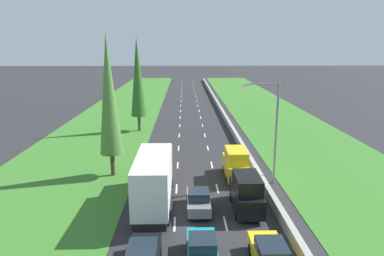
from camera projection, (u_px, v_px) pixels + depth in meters
The scene contains 15 objects.
ground_plane at pixel (190, 114), 61.75m from camera, with size 300.00×300.00×0.00m, color #28282B.
grass_verge_left at pixel (119, 114), 61.46m from camera, with size 14.00×140.00×0.04m, color #387528.
grass_verge_right at pixel (270, 114), 62.06m from camera, with size 14.00×140.00×0.04m, color #387528.
median_barrier at pixel (222, 112), 61.77m from camera, with size 0.44×120.00×0.85m, color #9E9B93.
lane_markings at pixel (190, 114), 61.74m from camera, with size 3.64×116.00×0.01m.
yellow_sedan_right_lane at pixel (271, 256), 18.79m from camera, with size 1.82×4.50×1.64m.
black_van_right_lane at pixel (246, 193), 25.49m from camera, with size 1.96×4.90×2.82m.
teal_hatchback_centre_lane at pixel (202, 250), 19.34m from camera, with size 1.74×3.90×1.72m.
yellow_van_right_lane at pixel (236, 164), 31.73m from camera, with size 1.96×4.90×2.82m.
white_box_truck_left_lane at pixel (154, 179), 26.09m from camera, with size 2.46×9.40×4.18m.
orange_hatchback_left_lane at pixel (159, 159), 34.66m from camera, with size 1.74×3.90×1.72m.
grey_hatchback_centre_lane at pixel (198, 200), 25.49m from camera, with size 1.74×3.90×1.72m.
poplar_tree_second at pixel (109, 96), 30.95m from camera, with size 2.13×2.13×13.08m.
poplar_tree_third at pixel (138, 77), 47.99m from camera, with size 2.13×2.13×13.14m.
street_light_mast at pixel (272, 126), 29.68m from camera, with size 3.20×0.28×9.00m.
Camera 1 is at (-1.05, -0.62, 11.97)m, focal length 32.40 mm.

